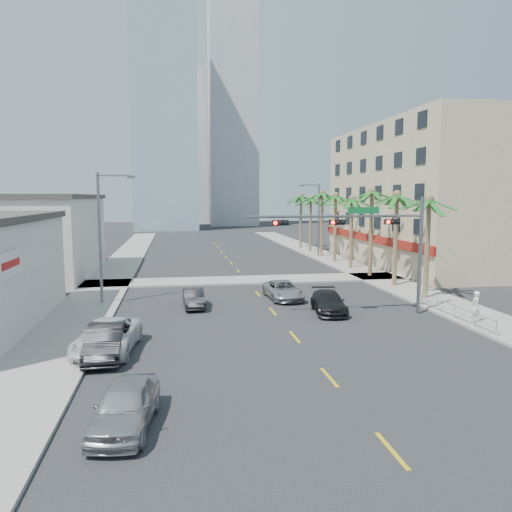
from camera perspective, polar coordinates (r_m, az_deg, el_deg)
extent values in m
plane|color=#262628|center=(23.05, 6.84, -11.91)|extent=(260.00, 260.00, 0.00)
cube|color=gray|center=(45.38, 14.48, -2.69)|extent=(4.00, 120.00, 0.15)
cube|color=gray|center=(42.02, -17.13, -3.52)|extent=(4.00, 120.00, 0.15)
cube|color=gray|center=(44.01, -1.08, -2.76)|extent=(80.00, 4.00, 0.15)
cube|color=tan|center=(58.21, 19.82, 6.51)|extent=(15.00, 28.00, 15.00)
cube|color=maroon|center=(55.11, 12.70, 2.06)|extent=(0.30, 28.00, 0.80)
cube|color=beige|center=(50.90, -24.43, 1.92)|extent=(11.00, 18.00, 7.20)
cube|color=#99B2C6|center=(117.17, -10.37, 14.82)|extent=(14.00, 14.00, 48.00)
cube|color=#ADADB2|center=(133.77, -2.68, 16.50)|extent=(12.00, 12.00, 60.00)
cube|color=#ADADB2|center=(146.63, -8.12, 12.04)|extent=(16.00, 16.00, 42.00)
cylinder|color=slate|center=(32.89, 18.24, -0.14)|extent=(0.24, 0.24, 7.20)
cylinder|color=slate|center=(30.54, 9.19, 4.50)|extent=(11.00, 0.16, 0.16)
cube|color=#0C662D|center=(31.11, 12.19, 5.12)|extent=(2.00, 0.05, 0.40)
cube|color=black|center=(31.70, 15.30, 3.80)|extent=(0.95, 0.28, 0.32)
sphere|color=#FF0C05|center=(31.42, 14.88, 3.78)|extent=(0.22, 0.22, 0.22)
cube|color=black|center=(30.42, 9.27, 3.83)|extent=(0.95, 0.28, 0.32)
sphere|color=#FF0C05|center=(30.16, 8.79, 3.82)|extent=(0.22, 0.22, 0.22)
cube|color=black|center=(29.50, 2.79, 3.82)|extent=(0.95, 0.28, 0.32)
sphere|color=#FF0C05|center=(29.28, 2.24, 3.80)|extent=(0.22, 0.22, 0.22)
cylinder|color=brown|center=(37.61, 18.96, 0.66)|extent=(0.36, 0.36, 7.20)
cylinder|color=brown|center=(42.23, 15.65, 1.65)|extent=(0.36, 0.36, 7.56)
cylinder|color=brown|center=(46.97, 13.00, 2.44)|extent=(0.36, 0.36, 7.92)
cylinder|color=brown|center=(51.83, 10.83, 2.49)|extent=(0.36, 0.36, 7.20)
cylinder|color=brown|center=(56.72, 9.04, 3.06)|extent=(0.36, 0.36, 7.56)
cylinder|color=brown|center=(61.66, 7.53, 3.55)|extent=(0.36, 0.36, 7.92)
cylinder|color=brown|center=(66.67, 6.24, 3.49)|extent=(0.36, 0.36, 7.20)
cylinder|color=brown|center=(71.68, 5.14, 3.88)|extent=(0.36, 0.36, 7.56)
cylinder|color=slate|center=(35.45, -17.42, 1.83)|extent=(0.20, 0.20, 9.00)
cylinder|color=slate|center=(35.22, -15.88, 8.85)|extent=(2.20, 0.12, 0.12)
cube|color=slate|center=(35.11, -14.07, 8.75)|extent=(0.50, 0.25, 0.18)
cylinder|color=slate|center=(61.52, 7.18, 4.05)|extent=(0.20, 0.20, 9.00)
cylinder|color=slate|center=(61.17, 6.24, 8.08)|extent=(2.20, 0.12, 0.12)
cube|color=slate|center=(60.89, 5.23, 8.00)|extent=(0.50, 0.25, 0.18)
cylinder|color=silver|center=(32.30, 21.73, -5.90)|extent=(0.08, 8.00, 0.08)
cylinder|color=silver|center=(32.22, 21.76, -5.29)|extent=(0.08, 8.00, 0.08)
cylinder|color=silver|center=(29.05, 25.80, -7.58)|extent=(0.08, 0.08, 1.00)
cylinder|color=silver|center=(30.66, 23.66, -6.74)|extent=(0.08, 0.08, 1.00)
cylinder|color=silver|center=(32.31, 21.73, -5.98)|extent=(0.08, 0.08, 1.00)
cylinder|color=silver|center=(33.99, 20.00, -5.29)|extent=(0.08, 0.08, 1.00)
cylinder|color=silver|center=(35.71, 18.44, -4.66)|extent=(0.08, 0.08, 1.00)
imported|color=#B2B2B7|center=(17.11, -14.70, -16.21)|extent=(2.31, 4.56, 1.49)
imported|color=black|center=(24.21, -16.85, -9.36)|extent=(1.73, 4.64, 1.52)
imported|color=white|center=(24.92, -16.63, -8.89)|extent=(3.08, 5.69, 1.51)
imported|color=black|center=(33.71, -7.14, -4.82)|extent=(1.47, 3.81, 1.24)
imported|color=#B5B6BA|center=(36.15, 3.14, -3.92)|extent=(2.42, 4.89, 1.33)
imported|color=black|center=(32.32, 8.29, -5.25)|extent=(2.46, 4.83, 1.34)
imported|color=white|center=(31.55, 23.79, -5.33)|extent=(0.79, 0.69, 1.83)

